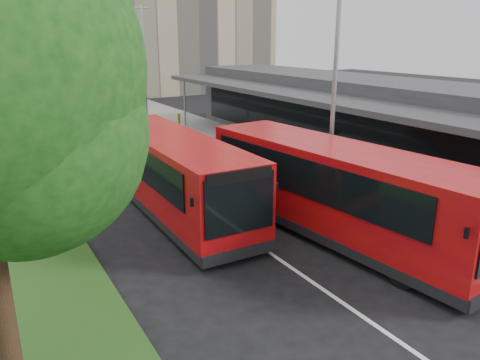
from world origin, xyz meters
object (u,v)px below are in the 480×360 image
object	(u,v)px
litter_bin	(262,146)
lamp_post_near	(333,77)
bus_second	(172,173)
bollard	(179,122)
car_far	(23,90)
car_near	(72,96)
bus_main	(337,191)
lamp_post_far	(142,57)

from	to	relation	value
litter_bin	lamp_post_near	bearing A→B (deg)	-104.44
litter_bin	bus_second	bearing A→B (deg)	-144.38
bollard	car_far	world-z (taller)	bollard
bus_second	car_near	bearing A→B (deg)	85.43
bus_main	bus_second	distance (m)	5.81
lamp_post_near	lamp_post_far	bearing A→B (deg)	90.00
litter_bin	car_near	distance (m)	28.55
litter_bin	car_near	xyz separation A→B (m)	(-3.93, 28.28, -0.09)
car_far	bus_main	bearing A→B (deg)	-64.13
bus_second	bollard	bearing A→B (deg)	66.93
bollard	car_far	distance (m)	28.11
bus_main	bollard	bearing A→B (deg)	76.69
lamp_post_near	car_far	distance (m)	43.86
lamp_post_far	bollard	world-z (taller)	lamp_post_far
bus_main	litter_bin	bearing A→B (deg)	64.52
bus_second	car_far	bearing A→B (deg)	91.49
bus_main	lamp_post_near	bearing A→B (deg)	49.70
bus_second	bollard	xyz separation A→B (m)	(6.07, 13.71, -0.75)
lamp_post_near	car_near	distance (m)	35.91
lamp_post_far	bus_main	world-z (taller)	lamp_post_far
bus_main	car_far	bearing A→B (deg)	89.52
car_near	lamp_post_far	bearing A→B (deg)	-102.17
lamp_post_far	car_far	size ratio (longest dim) A/B	2.27
litter_bin	car_far	xyz separation A→B (m)	(-7.56, 35.97, -0.03)
bollard	car_near	xyz separation A→B (m)	(-2.92, 19.65, -0.16)
lamp_post_far	car_far	world-z (taller)	lamp_post_far
bus_main	bus_second	xyz separation A→B (m)	(-3.59, 4.56, -0.05)
lamp_post_far	litter_bin	distance (m)	13.46
litter_bin	bollard	size ratio (longest dim) A/B	0.88
car_far	litter_bin	bearing A→B (deg)	-57.36
bus_second	car_far	distance (m)	41.06
litter_bin	car_near	size ratio (longest dim) A/B	0.30
bus_second	car_near	distance (m)	33.52
bollard	bus_main	bearing A→B (deg)	-97.73
bus_second	bus_main	bearing A→B (deg)	-50.95
lamp_post_near	bus_second	size ratio (longest dim) A/B	0.81
bollard	car_near	bearing A→B (deg)	98.45
bollard	bus_second	bearing A→B (deg)	-113.90
lamp_post_far	car_near	distance (m)	16.29
lamp_post_near	bollard	world-z (taller)	lamp_post_near
car_near	bus_second	bearing A→B (deg)	-115.04
lamp_post_near	lamp_post_far	xyz separation A→B (m)	(0.00, 20.00, 0.00)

